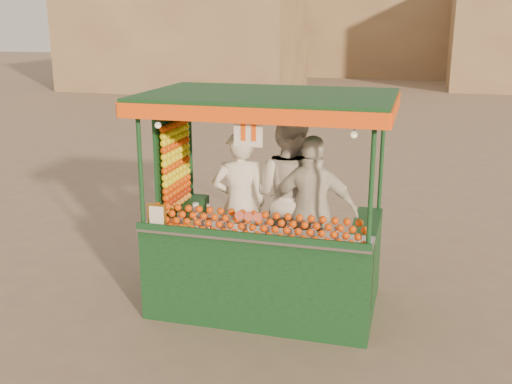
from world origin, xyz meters
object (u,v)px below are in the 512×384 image
(vendor_right, at_px, (313,211))
(vendor_middle, at_px, (288,194))
(juice_cart, at_px, (259,242))
(vendor_left, at_px, (240,204))

(vendor_right, bearing_deg, vendor_middle, -39.69)
(juice_cart, xyz_separation_m, vendor_right, (0.55, 0.20, 0.33))
(vendor_middle, bearing_deg, vendor_left, 32.35)
(vendor_middle, xyz_separation_m, vendor_right, (0.33, -0.24, -0.09))
(juice_cart, relative_size, vendor_left, 1.57)
(vendor_left, bearing_deg, vendor_right, 155.66)
(juice_cart, height_order, vendor_right, juice_cart)
(juice_cart, bearing_deg, vendor_middle, 63.24)
(juice_cart, distance_m, vendor_left, 0.49)
(vendor_left, relative_size, vendor_middle, 0.90)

